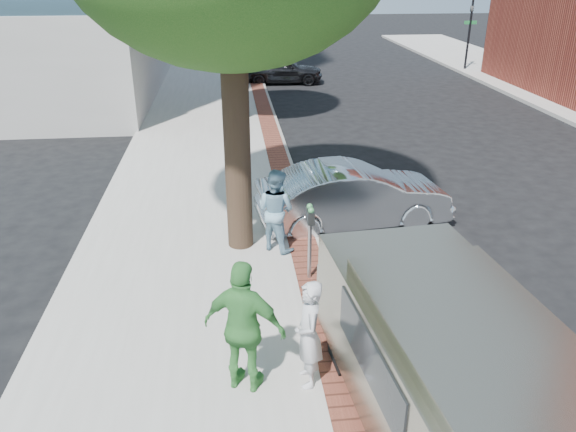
{
  "coord_description": "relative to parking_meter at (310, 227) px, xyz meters",
  "views": [
    {
      "loc": [
        -0.74,
        -8.66,
        5.56
      ],
      "look_at": [
        0.29,
        0.91,
        1.2
      ],
      "focal_mm": 35.0,
      "sensor_mm": 36.0,
      "label": 1
    }
  ],
  "objects": [
    {
      "name": "person_green",
      "position": [
        -1.29,
        -2.84,
        -0.08
      ],
      "size": [
        1.24,
        0.89,
        1.96
      ],
      "primitive_type": "imported",
      "rotation": [
        0.0,
        0.0,
        2.74
      ],
      "color": "#429242",
      "rests_on": "sidewalk"
    },
    {
      "name": "sidewalk",
      "position": [
        -2.14,
        7.62,
        -1.13
      ],
      "size": [
        5.0,
        60.0,
        0.15
      ],
      "primitive_type": "cube",
      "color": "#9E9991",
      "rests_on": "ground"
    },
    {
      "name": "ground",
      "position": [
        -0.64,
        -0.38,
        -1.21
      ],
      "size": [
        120.0,
        120.0,
        0.0
      ],
      "primitive_type": "plane",
      "color": "black",
      "rests_on": "ground"
    },
    {
      "name": "parking_meter",
      "position": [
        0.0,
        0.0,
        0.0
      ],
      "size": [
        0.12,
        0.32,
        1.47
      ],
      "color": "gray",
      "rests_on": "sidewalk"
    },
    {
      "name": "sedan_silver",
      "position": [
        1.38,
        2.53,
        -0.49
      ],
      "size": [
        4.52,
        2.04,
        1.44
      ],
      "primitive_type": "imported",
      "rotation": [
        0.0,
        0.0,
        1.69
      ],
      "color": "silver",
      "rests_on": "ground"
    },
    {
      "name": "curb",
      "position": [
        0.41,
        7.62,
        -1.13
      ],
      "size": [
        0.1,
        60.0,
        0.15
      ],
      "primitive_type": "cube",
      "color": "gray",
      "rests_on": "ground"
    },
    {
      "name": "signal_far",
      "position": [
        11.86,
        21.62,
        1.05
      ],
      "size": [
        0.7,
        0.15,
        3.8
      ],
      "color": "black",
      "rests_on": "ground"
    },
    {
      "name": "person_gray",
      "position": [
        -0.43,
        -2.83,
        -0.25
      ],
      "size": [
        0.41,
        0.6,
        1.6
      ],
      "primitive_type": "imported",
      "rotation": [
        0.0,
        0.0,
        -1.53
      ],
      "color": "#BCBBC0",
      "rests_on": "sidewalk"
    },
    {
      "name": "van",
      "position": [
        1.15,
        -3.93,
        -0.1
      ],
      "size": [
        2.54,
        5.6,
        2.01
      ],
      "rotation": [
        0.0,
        0.0,
        0.09
      ],
      "color": "gray",
      "rests_on": "ground"
    },
    {
      "name": "person_officer",
      "position": [
        -0.51,
        1.27,
        -0.2
      ],
      "size": [
        1.06,
        1.04,
        1.72
      ],
      "primitive_type": "imported",
      "rotation": [
        0.0,
        0.0,
        2.42
      ],
      "color": "#7CA9C0",
      "rests_on": "sidewalk"
    },
    {
      "name": "bg_car",
      "position": [
        1.33,
        19.33,
        -0.5
      ],
      "size": [
        4.2,
        1.89,
        1.4
      ],
      "primitive_type": "imported",
      "rotation": [
        0.0,
        0.0,
        1.51
      ],
      "color": "black",
      "rests_on": "ground"
    },
    {
      "name": "signal_near",
      "position": [
        0.26,
        21.62,
        1.05
      ],
      "size": [
        0.7,
        0.15,
        3.8
      ],
      "color": "black",
      "rests_on": "ground"
    },
    {
      "name": "brick_strip",
      "position": [
        0.06,
        7.62,
        -1.05
      ],
      "size": [
        0.6,
        60.0,
        0.01
      ],
      "primitive_type": "cube",
      "color": "brown",
      "rests_on": "sidewalk"
    }
  ]
}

